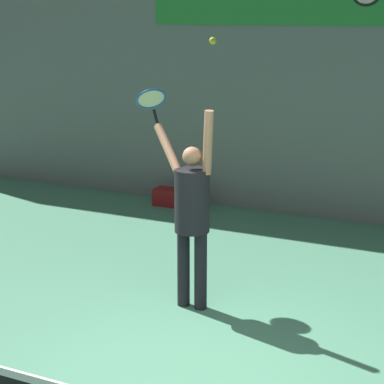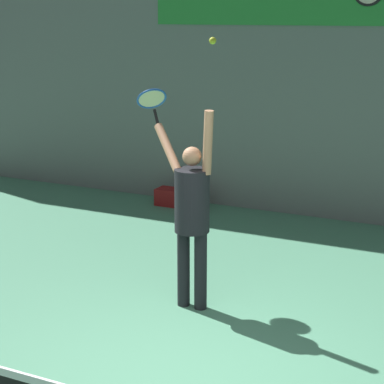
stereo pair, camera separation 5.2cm
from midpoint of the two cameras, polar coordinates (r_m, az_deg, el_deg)
The scene contains 5 objects.
back_wall at distance 10.07m, azimuth 13.69°, elevation 11.48°, with size 18.00×0.10×5.00m.
tennis_player at distance 6.97m, azimuth 0.18°, elevation -1.43°, with size 0.86×0.55×2.06m.
tennis_racket at distance 7.52m, azimuth -3.10°, elevation 7.54°, with size 0.41×0.41×0.39m.
tennis_ball at distance 6.59m, azimuth 1.94°, elevation 12.30°, with size 0.07×0.07×0.07m.
equipment_bag at distance 10.92m, azimuth -0.94°, elevation -0.50°, with size 0.74×0.30×0.27m.
Camera 2 is at (2.23, -4.50, 2.97)m, focal length 65.00 mm.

